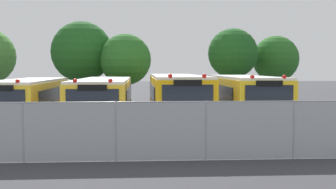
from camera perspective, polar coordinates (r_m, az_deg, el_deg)
ground_plane at (r=22.33m, az=-3.75°, el=-4.12°), size 160.00×160.00×0.00m
school_bus_0 at (r=22.70m, az=-17.83°, el=-0.77°), size 2.61×10.08×2.52m
school_bus_1 at (r=22.46m, az=-8.40°, el=-0.65°), size 2.58×11.33×2.55m
school_bus_2 at (r=22.35m, az=1.04°, el=-0.40°), size 2.53×11.58×2.73m
school_bus_3 at (r=22.81m, az=9.87°, el=-0.44°), size 2.69×10.23×2.68m
tree_1 at (r=32.63m, az=-11.52°, el=5.45°), size 4.50×4.50×6.43m
tree_2 at (r=31.27m, az=-5.73°, el=4.71°), size 3.71×3.71×5.45m
tree_3 at (r=32.55m, az=8.77°, el=5.30°), size 3.70×3.69×5.92m
tree_4 at (r=35.06m, az=14.03°, el=4.66°), size 3.63×3.63×5.53m
chainlink_fence at (r=13.67m, az=-6.92°, el=-4.73°), size 17.21×0.07×1.91m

